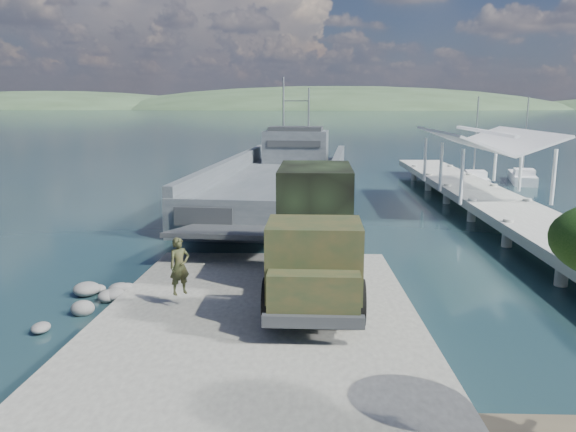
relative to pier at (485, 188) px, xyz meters
The scene contains 10 objects.
ground 22.89m from the pier, 124.71° to the right, with size 1400.00×1400.00×0.00m, color #19393C.
boat_ramp 23.70m from the pier, 123.33° to the right, with size 10.00×18.00×0.50m, color slate.
shoreline_rocks 26.55m from the pier, 136.42° to the right, with size 3.20×5.60×0.90m, color #5F5E5C, non-canonical shape.
distant_headlands 542.50m from the pier, 86.09° to the left, with size 1000.00×240.00×48.00m, color #30462C, non-canonical shape.
pier is the anchor object (origin of this frame).
landing_craft 14.48m from the pier, 156.97° to the left, with size 11.16×34.07×9.96m.
military_truck 20.39m from the pier, 123.48° to the right, with size 3.16×9.13×4.20m.
soldier 24.33m from the pier, 129.90° to the right, with size 0.68×0.45×1.87m, color #22321C.
sailboat_near 12.94m from the pier, 76.64° to the left, with size 2.71×6.52×7.70m.
sailboat_far 15.99m from the pier, 61.20° to the left, with size 3.31×6.56×7.68m.
Camera 1 is at (1.41, -17.15, 7.01)m, focal length 35.00 mm.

